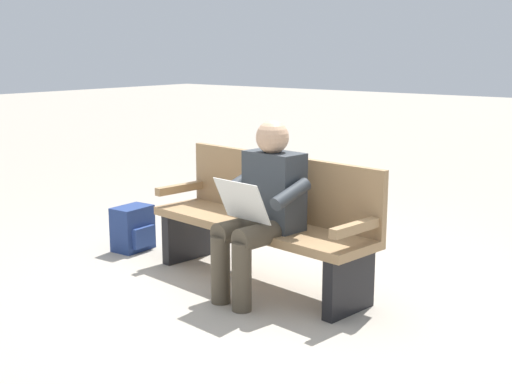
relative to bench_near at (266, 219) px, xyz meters
name	(u,v)px	position (x,y,z in m)	size (l,w,h in m)	color
ground_plane	(259,283)	(0.01, 0.07, -0.46)	(40.00, 40.00, 0.00)	#A89E8E
bench_near	(266,219)	(0.00, 0.00, 0.00)	(1.84, 0.69, 0.90)	#9E7A51
person_seated	(262,205)	(-0.17, 0.25, 0.17)	(0.60, 0.60, 1.18)	#33383D
backpack	(133,229)	(1.33, 0.06, -0.28)	(0.27, 0.33, 0.37)	navy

